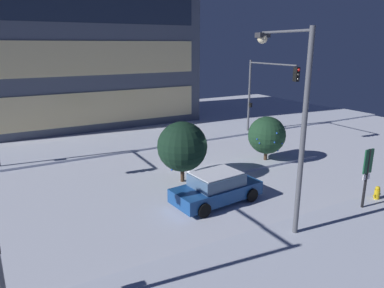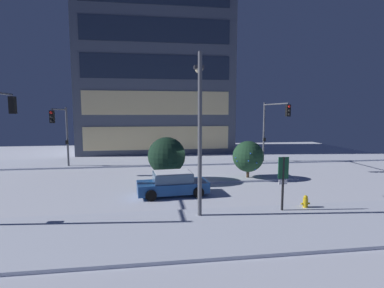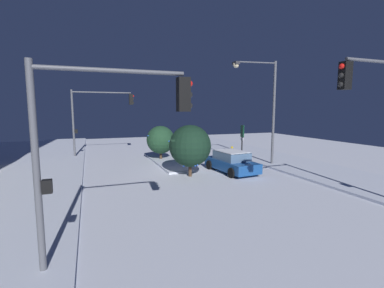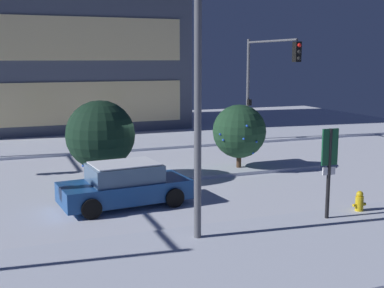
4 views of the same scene
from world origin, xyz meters
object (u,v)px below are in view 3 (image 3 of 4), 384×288
Objects in this scene: car_near at (231,162)px; fire_hydrant at (232,150)px; street_lamp_arched at (263,98)px; traffic_light_corner_far_left at (105,128)px; parking_info_sign at (242,137)px; traffic_light_corner_far_right at (98,111)px; decorated_tree_median at (161,140)px; decorated_tree_left_of_median at (190,146)px.

car_near reaches higher than fire_hydrant.
car_near is 0.57× the size of street_lamp_arched.
traffic_light_corner_far_left reaches higher than parking_info_sign.
traffic_light_corner_far_left is 7.06× the size of fire_hydrant.
traffic_light_corner_far_right is (10.13, 8.42, 3.55)m from car_near.
parking_info_sign is at bearing -95.45° from decorated_tree_median.
street_lamp_arched reaches higher than decorated_tree_median.
traffic_light_corner_far_right reaches higher than decorated_tree_median.
decorated_tree_median is (15.15, -5.32, -2.09)m from traffic_light_corner_far_left.
parking_info_sign is 9.09m from decorated_tree_left_of_median.
street_lamp_arched is 7.46m from fire_hydrant.
parking_info_sign is (-1.43, -0.26, 1.49)m from fire_hydrant.
parking_info_sign reaches higher than car_near.
car_near is at bearing -149.84° from decorated_tree_median.
traffic_light_corner_far_left reaches higher than decorated_tree_left_of_median.
traffic_light_corner_far_right is 13.21m from fire_hydrant.
traffic_light_corner_far_right is at bearing 50.41° from decorated_tree_median.
traffic_light_corner_far_right is at bearing 88.64° from traffic_light_corner_far_left.
traffic_light_corner_far_left is at bearing -91.36° from traffic_light_corner_far_right.
fire_hydrant is at bearing -86.96° from street_lamp_arched.
car_near is 5.68m from street_lamp_arched.
street_lamp_arched is at bearing 174.75° from fire_hydrant.
street_lamp_arched reaches higher than car_near.
traffic_light_corner_far_left is at bearing 48.58° from parking_info_sign.
car_near is at bearing 53.54° from parking_info_sign.
traffic_light_corner_far_right is at bearing -20.49° from parking_info_sign.
traffic_light_corner_far_left is 20.58m from fire_hydrant.
decorated_tree_median is at bearing 95.54° from fire_hydrant.
street_lamp_arched reaches higher than traffic_light_corner_far_left.
car_near is at bearing 151.03° from fire_hydrant.
street_lamp_arched is (1.16, -3.25, 4.51)m from car_near.
fire_hydrant is (5.66, -0.52, -4.83)m from street_lamp_arched.
traffic_light_corner_far_left is at bearing 130.09° from car_near.
traffic_light_corner_far_left is 1.89× the size of decorated_tree_median.
decorated_tree_median is (-4.03, -4.87, -2.48)m from traffic_light_corner_far_right.
parking_info_sign is (-4.75, -12.45, -2.39)m from traffic_light_corner_far_right.
car_near is 1.57× the size of parking_info_sign.
street_lamp_arched is at bearing -75.87° from car_near.
traffic_light_corner_far_right is 6.79m from decorated_tree_median.
traffic_light_corner_far_right is 2.09× the size of parking_info_sign.
decorated_tree_left_of_median reaches higher than decorated_tree_median.
decorated_tree_left_of_median reaches higher than fire_hydrant.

